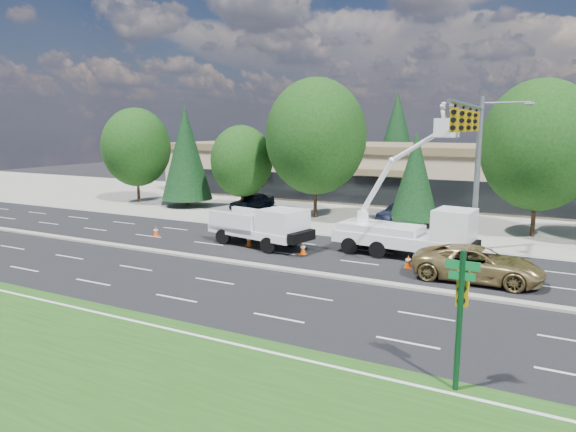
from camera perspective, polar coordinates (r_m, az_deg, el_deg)
The scene contains 25 objects.
ground at distance 27.45m, azimuth -4.28°, elevation -5.49°, with size 140.00×140.00×0.00m, color black.
concrete_apron at distance 45.31m, azimuth 9.11°, elevation 0.53°, with size 140.00×22.00×0.01m, color gray.
grass_verge at distance 18.38m, azimuth -26.83°, elevation -14.49°, with size 140.00×10.00×0.01m, color #204814.
road_median at distance 27.43m, azimuth -4.28°, elevation -5.37°, with size 120.00×0.55×0.12m, color gray.
strip_mall at distance 54.47m, azimuth 12.53°, elevation 4.97°, with size 50.40×15.40×5.50m.
tree_front_a at distance 51.99m, azimuth -16.51°, elevation 7.33°, with size 6.56×6.56×9.10m.
tree_front_b at distance 48.05m, azimuth -11.28°, elevation 6.88°, with size 4.65×4.65×9.16m.
tree_front_c at distance 44.59m, azimuth -5.18°, elevation 6.09°, with size 5.36×5.36×7.44m.
tree_front_d at distance 41.16m, azimuth 3.11°, elevation 8.81°, with size 8.01×8.01×11.12m.
tree_front_e at distance 38.71m, azimuth 13.96°, elevation 4.35°, with size 3.53×3.53×6.96m.
tree_front_f at distance 37.52m, azimuth 26.15°, elevation 7.06°, with size 7.48×7.48×10.38m.
tree_back_a at distance 72.01m, azimuth 1.08°, elevation 8.19°, with size 4.87×4.87×9.61m.
tree_back_b at distance 66.95m, azimuth 12.01°, elevation 8.77°, with size 5.89×5.89×11.62m.
tree_back_c at distance 64.64m, azimuth 24.11°, elevation 7.25°, with size 4.99×4.99×9.83m.
signal_mast at distance 29.82m, azimuth 19.97°, elevation 6.97°, with size 2.76×10.16×9.00m.
street_sign_pole at distance 15.01m, azimuth 18.66°, elevation -9.37°, with size 0.90×0.44×4.00m.
utility_pickup at distance 31.40m, azimuth -2.75°, elevation -1.61°, with size 6.79×3.63×2.47m.
bucket_truck at distance 29.34m, azimuth 13.84°, elevation -1.12°, with size 7.92×3.11×8.54m.
traffic_cone_a at distance 35.60m, azimuth -14.48°, elevation -1.66°, with size 0.40×0.40×0.70m.
traffic_cone_b at distance 31.78m, azimuth -4.35°, elevation -2.73°, with size 0.40×0.40×0.70m.
traffic_cone_c at distance 29.66m, azimuth 1.66°, elevation -3.62°, with size 0.40×0.40×0.70m.
traffic_cone_d at distance 27.56m, azimuth 13.22°, elevation -4.94°, with size 0.40×0.40×0.70m.
minivan at distance 26.12m, azimuth 20.33°, elevation -5.02°, with size 2.74×5.93×1.65m, color #9B834B.
parked_car_west at distance 45.60m, azimuth -4.01°, elevation 1.65°, with size 1.80×4.47×1.52m, color black.
parked_car_east at distance 40.37m, azimuth 12.34°, elevation 0.30°, with size 1.50×4.31×1.42m, color black.
Camera 1 is at (13.97, -22.49, 7.25)m, focal length 32.00 mm.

